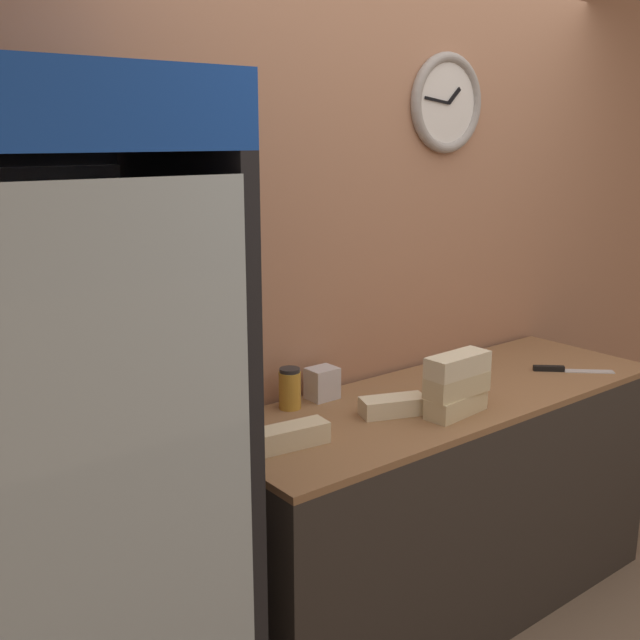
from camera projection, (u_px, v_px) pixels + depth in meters
name	position (u px, v px, depth m)	size (l,w,h in m)	color
wall_back	(383.00, 270.00, 3.06)	(5.20, 0.10, 2.70)	#AD7A5B
prep_counter	(442.00, 503.00, 2.98)	(1.94, 0.65, 0.93)	#332D28
beverage_cooler	(64.00, 441.00, 1.96)	(0.72, 0.72, 2.04)	black
sandwich_stack_bottom	(456.00, 404.00, 2.65)	(0.26, 0.12, 0.07)	beige
sandwich_stack_middle	(457.00, 385.00, 2.63)	(0.25, 0.10, 0.07)	beige
sandwich_stack_top	(458.00, 364.00, 2.62)	(0.26, 0.11, 0.07)	beige
sandwich_flat_left	(393.00, 406.00, 2.65)	(0.25, 0.17, 0.06)	beige
sandwich_flat_right	(288.00, 436.00, 2.37)	(0.28, 0.12, 0.07)	beige
chefs_knife	(562.00, 369.00, 3.15)	(0.27, 0.25, 0.02)	silver
condiment_jar	(290.00, 389.00, 2.70)	(0.08, 0.08, 0.15)	gold
napkin_dispenser	(322.00, 383.00, 2.81)	(0.11, 0.09, 0.12)	silver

